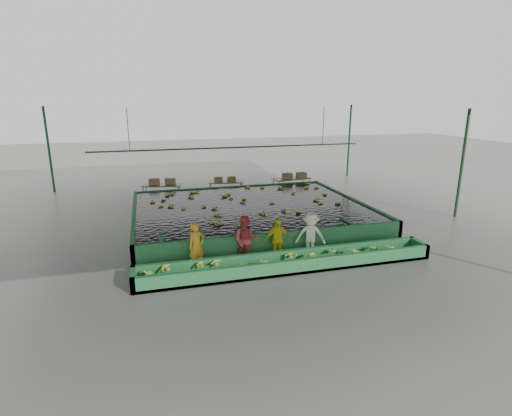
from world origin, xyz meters
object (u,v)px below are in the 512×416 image
object	(u,v)px
box_stack_right	(294,178)
packing_table_mid	(226,189)
worker_c	(277,240)
worker_d	(311,235)
packing_table_left	(162,193)
flotation_tank	(250,214)
worker_b	(246,241)
worker_a	(197,246)
packing_table_right	(291,186)
box_stack_left	(162,184)
box_stack_mid	(225,182)
sorting_trough	(290,262)

from	to	relation	value
box_stack_right	packing_table_mid	bearing A→B (deg)	169.79
worker_c	worker_d	xyz separation A→B (m)	(1.23, 0.00, 0.04)
packing_table_left	worker_c	bearing A→B (deg)	-70.25
flotation_tank	worker_b	bearing A→B (deg)	-106.43
worker_a	worker_b	world-z (taller)	worker_b
worker_c	packing_table_mid	bearing A→B (deg)	82.89
worker_c	packing_table_right	distance (m)	9.83
flotation_tank	packing_table_mid	world-z (taller)	flotation_tank
packing_table_right	worker_b	bearing A→B (deg)	-118.92
packing_table_left	box_stack_left	distance (m)	0.47
box_stack_mid	box_stack_left	bearing A→B (deg)	-179.01
flotation_tank	packing_table_left	bearing A→B (deg)	124.58
worker_a	flotation_tank	bearing A→B (deg)	32.60
packing_table_mid	worker_a	bearing A→B (deg)	-106.78
worker_a	packing_table_left	world-z (taller)	worker_a
sorting_trough	packing_table_right	size ratio (longest dim) A/B	4.60
box_stack_left	box_stack_right	world-z (taller)	box_stack_right
worker_d	worker_b	bearing A→B (deg)	-157.61
worker_d	box_stack_mid	distance (m)	9.67
flotation_tank	worker_d	bearing A→B (deg)	-76.11
box_stack_right	box_stack_left	bearing A→B (deg)	175.35
sorting_trough	packing_table_mid	distance (m)	10.44
worker_d	packing_table_right	distance (m)	9.42
packing_table_right	worker_d	bearing A→B (deg)	-106.40
box_stack_right	packing_table_left	bearing A→B (deg)	175.84
packing_table_right	flotation_tank	bearing A→B (deg)	-128.20
box_stack_left	flotation_tank	bearing A→B (deg)	-56.10
worker_b	worker_c	world-z (taller)	worker_b
worker_d	box_stack_right	xyz separation A→B (m)	(2.80, 8.94, 0.18)
worker_b	worker_a	bearing A→B (deg)	-158.16
worker_b	box_stack_left	world-z (taller)	worker_b
packing_table_mid	packing_table_left	bearing A→B (deg)	-177.50
packing_table_right	box_stack_right	bearing A→B (deg)	-31.59
worker_b	worker_d	xyz separation A→B (m)	(2.33, 0.00, -0.04)
worker_b	packing_table_right	world-z (taller)	worker_b
worker_b	box_stack_mid	bearing A→B (deg)	104.71
flotation_tank	box_stack_right	distance (m)	6.06
worker_c	worker_d	world-z (taller)	worker_d
packing_table_mid	box_stack_mid	distance (m)	0.44
worker_d	worker_a	bearing A→B (deg)	-157.61
box_stack_left	box_stack_mid	distance (m)	3.46
packing_table_mid	box_stack_right	size ratio (longest dim) A/B	1.36
sorting_trough	packing_table_right	xyz separation A→B (m)	(3.72, 9.83, 0.24)
packing_table_left	box_stack_mid	world-z (taller)	box_stack_mid
worker_b	box_stack_right	world-z (taller)	worker_b
flotation_tank	packing_table_mid	distance (m)	5.34
box_stack_mid	box_stack_right	xyz separation A→B (m)	(3.93, -0.66, 0.11)
packing_table_right	worker_c	bearing A→B (deg)	-113.30
worker_d	packing_table_right	bearing A→B (deg)	95.98
sorting_trough	box_stack_right	world-z (taller)	box_stack_right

